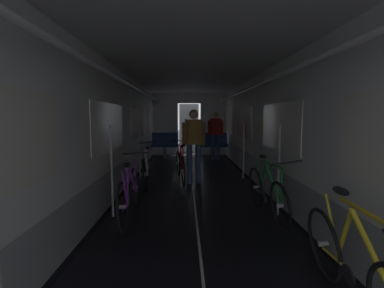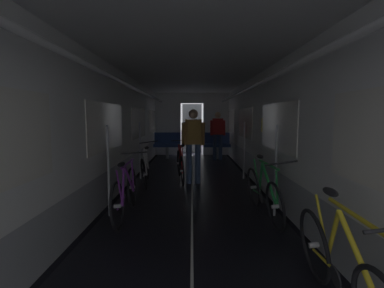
# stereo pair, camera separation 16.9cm
# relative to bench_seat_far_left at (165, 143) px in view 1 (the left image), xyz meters

# --- Properties ---
(train_car_shell) EXTENTS (3.14, 12.34, 2.57)m
(train_car_shell) POSITION_rel_bench_seat_far_left_xyz_m (0.90, -4.47, 1.13)
(train_car_shell) COLOR black
(train_car_shell) RESTS_ON ground
(bench_seat_far_left) EXTENTS (0.98, 0.51, 0.95)m
(bench_seat_far_left) POSITION_rel_bench_seat_far_left_xyz_m (0.00, 0.00, 0.00)
(bench_seat_far_left) COLOR gray
(bench_seat_far_left) RESTS_ON ground
(bench_seat_far_right) EXTENTS (0.98, 0.51, 0.95)m
(bench_seat_far_right) POSITION_rel_bench_seat_far_left_xyz_m (1.80, 0.00, 0.00)
(bench_seat_far_right) COLOR gray
(bench_seat_far_right) RESTS_ON ground
(bicycle_purple) EXTENTS (0.44, 1.69, 0.95)m
(bicycle_purple) POSITION_rel_bench_seat_far_left_xyz_m (-0.10, -6.04, -0.18)
(bicycle_purple) COLOR black
(bicycle_purple) RESTS_ON ground
(bicycle_yellow) EXTENTS (0.44, 1.69, 0.96)m
(bicycle_yellow) POSITION_rel_bench_seat_far_left_xyz_m (2.02, -8.17, -0.19)
(bicycle_yellow) COLOR black
(bicycle_yellow) RESTS_ON ground
(bicycle_white) EXTENTS (0.44, 1.69, 0.95)m
(bicycle_white) POSITION_rel_bench_seat_far_left_xyz_m (-0.15, -3.98, -0.19)
(bicycle_white) COLOR black
(bicycle_white) RESTS_ON ground
(bicycle_green) EXTENTS (0.44, 1.69, 0.95)m
(bicycle_green) POSITION_rel_bench_seat_far_left_xyz_m (1.98, -6.03, -0.19)
(bicycle_green) COLOR black
(bicycle_green) RESTS_ON ground
(person_cyclist_aisle) EXTENTS (0.54, 0.40, 1.69)m
(person_cyclist_aisle) POSITION_rel_bench_seat_far_left_xyz_m (0.93, -3.88, 0.45)
(person_cyclist_aisle) COLOR #384C75
(person_cyclist_aisle) RESTS_ON ground
(bicycle_red_in_aisle) EXTENTS (0.44, 1.68, 0.94)m
(bicycle_red_in_aisle) POSITION_rel_bench_seat_far_left_xyz_m (0.63, -3.61, -0.18)
(bicycle_red_in_aisle) COLOR black
(bicycle_red_in_aisle) RESTS_ON ground
(person_standing_near_bench) EXTENTS (0.53, 0.23, 1.69)m
(person_standing_near_bench) POSITION_rel_bench_seat_far_left_xyz_m (1.80, -0.38, 0.41)
(person_standing_near_bench) COLOR #384C75
(person_standing_near_bench) RESTS_ON ground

